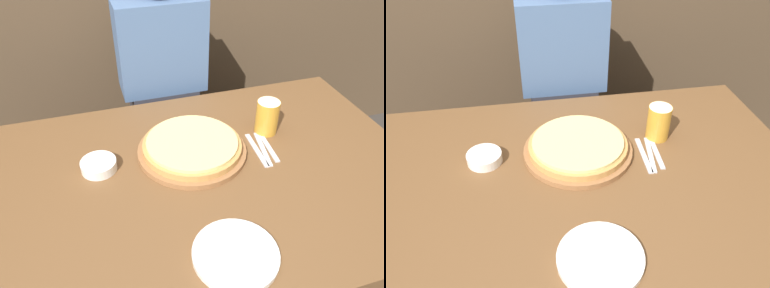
{
  "view_description": "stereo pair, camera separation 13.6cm",
  "coord_description": "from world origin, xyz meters",
  "views": [
    {
      "loc": [
        -0.3,
        -0.91,
        1.63
      ],
      "look_at": [
        0.01,
        0.13,
        0.8
      ],
      "focal_mm": 35.0,
      "sensor_mm": 36.0,
      "label": 1
    },
    {
      "loc": [
        -0.17,
        -0.94,
        1.63
      ],
      "look_at": [
        0.01,
        0.13,
        0.8
      ],
      "focal_mm": 35.0,
      "sensor_mm": 36.0,
      "label": 2
    }
  ],
  "objects": [
    {
      "name": "beer_glass",
      "position": [
        0.33,
        0.17,
        0.84
      ],
      "size": [
        0.09,
        0.09,
        0.14
      ],
      "color": "gold",
      "rests_on": "dining_table"
    },
    {
      "name": "dining_table",
      "position": [
        0.0,
        0.0,
        0.38
      ],
      "size": [
        1.59,
        1.04,
        0.76
      ],
      "color": "brown",
      "rests_on": "ground_plane"
    },
    {
      "name": "dinner_knife",
      "position": [
        0.27,
        0.07,
        0.77
      ],
      "size": [
        0.05,
        0.2,
        0.0
      ],
      "color": "silver",
      "rests_on": "dining_table"
    },
    {
      "name": "dinner_plate",
      "position": [
        -0.01,
        -0.34,
        0.77
      ],
      "size": [
        0.24,
        0.24,
        0.02
      ],
      "color": "white",
      "rests_on": "dining_table"
    },
    {
      "name": "pizza_on_board",
      "position": [
        0.01,
        0.13,
        0.79
      ],
      "size": [
        0.4,
        0.4,
        0.06
      ],
      "color": "#99663D",
      "rests_on": "dining_table"
    },
    {
      "name": "fork",
      "position": [
        0.25,
        0.07,
        0.77
      ],
      "size": [
        0.03,
        0.2,
        0.0
      ],
      "color": "silver",
      "rests_on": "dining_table"
    },
    {
      "name": "diner_person",
      "position": [
        0.03,
        0.68,
        0.65
      ],
      "size": [
        0.4,
        0.2,
        1.34
      ],
      "color": "#33333D",
      "rests_on": "ground_plane"
    },
    {
      "name": "spoon",
      "position": [
        0.3,
        0.07,
        0.77
      ],
      "size": [
        0.03,
        0.17,
        0.0
      ],
      "color": "silver",
      "rests_on": "dining_table"
    },
    {
      "name": "side_bowl",
      "position": [
        -0.33,
        0.13,
        0.78
      ],
      "size": [
        0.12,
        0.12,
        0.04
      ],
      "color": "white",
      "rests_on": "dining_table"
    }
  ]
}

